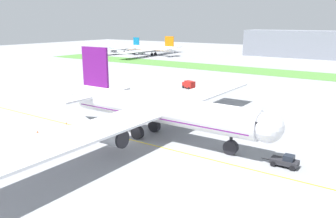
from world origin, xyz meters
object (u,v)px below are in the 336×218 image
at_px(service_truck_baggage_loader, 189,84).
at_px(parked_airliner_far_left, 125,48).
at_px(traffic_cone_port_wing, 38,131).
at_px(ground_crew_marshaller_front, 71,147).
at_px(pushback_tug, 285,161).
at_px(parked_airliner_far_centre, 151,49).
at_px(ground_crew_wingwalker_port, 133,131).
at_px(airliner_foreground, 156,109).
at_px(traffic_cone_near_nose, 67,123).

xyz_separation_m(service_truck_baggage_loader, parked_airliner_far_left, (-115.24, 94.55, 2.70)).
bearing_deg(service_truck_baggage_loader, traffic_cone_port_wing, -90.46).
distance_m(traffic_cone_port_wing, parked_airliner_far_left, 195.58).
bearing_deg(ground_crew_marshaller_front, pushback_tug, 24.54).
bearing_deg(parked_airliner_far_centre, pushback_tug, -46.04).
relative_size(ground_crew_marshaller_front, parked_airliner_far_left, 0.02).
bearing_deg(parked_airliner_far_centre, service_truck_baggage_loader, -46.41).
bearing_deg(ground_crew_wingwalker_port, parked_airliner_far_left, 132.09).
distance_m(ground_crew_wingwalker_port, ground_crew_marshaller_front, 14.85).
bearing_deg(parked_airliner_far_centre, parked_airliner_far_left, 177.53).
height_order(ground_crew_wingwalker_port, traffic_cone_port_wing, ground_crew_wingwalker_port).
bearing_deg(traffic_cone_port_wing, parked_airliner_far_centre, 119.35).
height_order(ground_crew_marshaller_front, parked_airliner_far_left, parked_airliner_far_left).
distance_m(airliner_foreground, pushback_tug, 27.76).
xyz_separation_m(traffic_cone_port_wing, parked_airliner_far_left, (-114.73, 158.35, 3.98)).
height_order(pushback_tug, service_truck_baggage_loader, service_truck_baggage_loader).
xyz_separation_m(traffic_cone_near_nose, parked_airliner_far_left, (-114.82, 150.33, 3.98)).
distance_m(ground_crew_wingwalker_port, traffic_cone_near_nose, 18.60).
xyz_separation_m(ground_crew_marshaller_front, service_truck_baggage_loader, (-14.93, 67.44, 0.62)).
distance_m(traffic_cone_near_nose, parked_airliner_far_centre, 173.54).
distance_m(ground_crew_marshaller_front, parked_airliner_far_left, 207.83).
bearing_deg(airliner_foreground, ground_crew_wingwalker_port, -163.76).
relative_size(ground_crew_wingwalker_port, traffic_cone_near_nose, 2.80).
xyz_separation_m(pushback_tug, traffic_cone_near_nose, (-50.92, -4.59, -0.73)).
bearing_deg(parked_airliner_far_left, parked_airliner_far_centre, -2.47).
distance_m(traffic_cone_port_wing, parked_airliner_far_centre, 180.43).
relative_size(traffic_cone_port_wing, parked_airliner_far_centre, 0.01).
bearing_deg(parked_airliner_far_left, airliner_foreground, -46.50).
xyz_separation_m(ground_crew_wingwalker_port, traffic_cone_port_wing, (-18.46, -10.90, -0.70)).
bearing_deg(pushback_tug, parked_airliner_far_centre, 133.96).
bearing_deg(airliner_foreground, parked_airliner_far_left, 133.50).
distance_m(pushback_tug, traffic_cone_port_wing, 52.56).
relative_size(airliner_foreground, ground_crew_wingwalker_port, 51.48).
xyz_separation_m(traffic_cone_port_wing, parked_airliner_far_centre, (-88.42, 157.22, 4.44)).
relative_size(airliner_foreground, service_truck_baggage_loader, 14.35).
bearing_deg(airliner_foreground, traffic_cone_near_nose, -169.41).
height_order(traffic_cone_near_nose, traffic_cone_port_wing, same).
bearing_deg(service_truck_baggage_loader, airliner_foreground, -65.65).
height_order(traffic_cone_port_wing, service_truck_baggage_loader, service_truck_baggage_loader).
distance_m(pushback_tug, service_truck_baggage_loader, 71.92).
distance_m(ground_crew_wingwalker_port, parked_airliner_far_left, 198.72).
bearing_deg(traffic_cone_port_wing, service_truck_baggage_loader, 89.54).
bearing_deg(ground_crew_wingwalker_port, traffic_cone_port_wing, -149.44).
bearing_deg(service_truck_baggage_loader, pushback_tug, -45.39).
relative_size(ground_crew_wingwalker_port, traffic_cone_port_wing, 2.80).
relative_size(ground_crew_wingwalker_port, service_truck_baggage_loader, 0.28).
bearing_deg(ground_crew_wingwalker_port, traffic_cone_near_nose, -171.09).
bearing_deg(traffic_cone_near_nose, traffic_cone_port_wing, -90.70).
relative_size(traffic_cone_port_wing, parked_airliner_far_left, 0.01).
xyz_separation_m(traffic_cone_near_nose, parked_airliner_far_centre, (-88.51, 149.20, 4.44)).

